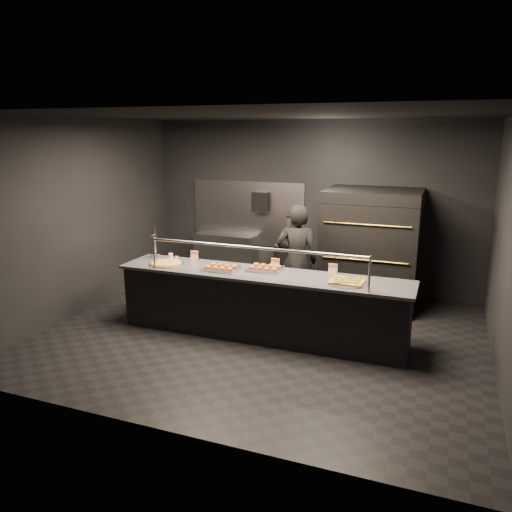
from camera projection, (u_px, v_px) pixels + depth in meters
name	position (u px, v px, depth m)	size (l,w,h in m)	color
room	(261.00, 231.00, 6.74)	(6.04, 6.00, 3.00)	black
service_counter	(261.00, 304.00, 6.94)	(4.10, 0.78, 1.37)	black
pizza_oven	(371.00, 247.00, 8.12)	(1.50, 1.23, 1.91)	black
prep_shelf	(225.00, 257.00, 9.60)	(1.20, 0.35, 0.90)	#99999E
towel_dispenser	(261.00, 202.00, 9.15)	(0.30, 0.20, 0.35)	black
fire_extinguisher	(289.00, 230.00, 9.09)	(0.14, 0.14, 0.51)	#B2B2B7
beer_tap	(155.00, 248.00, 7.60)	(0.14, 0.19, 0.52)	silver
round_pizza	(166.00, 263.00, 7.26)	(0.51, 0.51, 0.03)	silver
slider_tray_a	(221.00, 268.00, 6.97)	(0.50, 0.39, 0.08)	silver
slider_tray_b	(265.00, 268.00, 6.96)	(0.49, 0.38, 0.08)	silver
square_pizza	(347.00, 282.00, 6.37)	(0.52, 0.52, 0.05)	silver
condiment_jar	(173.00, 257.00, 7.46)	(0.17, 0.07, 0.11)	silver
tent_cards	(265.00, 262.00, 7.08)	(2.23, 0.04, 0.15)	white
trash_bin	(287.00, 267.00, 9.07)	(0.49, 0.49, 0.82)	black
worker	(297.00, 261.00, 7.65)	(0.64, 0.42, 1.75)	black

